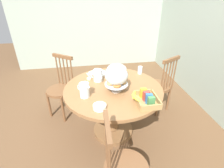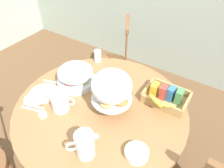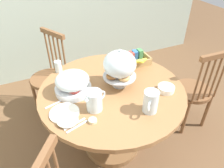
{
  "view_description": "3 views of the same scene",
  "coord_description": "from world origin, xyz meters",
  "px_view_note": "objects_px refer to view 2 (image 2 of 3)",
  "views": [
    {
      "loc": [
        1.98,
        -0.15,
        1.85
      ],
      "look_at": [
        0.01,
        0.17,
        0.74
      ],
      "focal_mm": 28.03,
      "sensor_mm": 36.0,
      "label": 1
    },
    {
      "loc": [
        0.74,
        -0.68,
        1.86
      ],
      "look_at": [
        0.11,
        0.32,
        0.84
      ],
      "focal_mm": 34.2,
      "sensor_mm": 36.0,
      "label": 2
    },
    {
      "loc": [
        -0.48,
        -1.12,
        1.83
      ],
      "look_at": [
        0.11,
        0.17,
        0.79
      ],
      "focal_mm": 33.85,
      "sensor_mm": 36.0,
      "label": 3
    }
  ],
  "objects_px": {
    "cereal_basket": "(166,96)",
    "windsor_chair_by_cabinet": "(113,65)",
    "pastry_stand_with_dome": "(112,88)",
    "cereal_bowl": "(137,153)",
    "butter_dish": "(43,115)",
    "fruit_platter_covered": "(76,75)",
    "china_plate_small": "(35,99)",
    "orange_juice_pitcher": "(60,101)",
    "china_plate_large": "(44,93)",
    "dining_table": "(102,124)",
    "drinking_glass": "(98,56)",
    "milk_pitcher": "(85,145)"
  },
  "relations": [
    {
      "from": "china_plate_small",
      "to": "fruit_platter_covered",
      "type": "bearing_deg",
      "value": 67.21
    },
    {
      "from": "china_plate_large",
      "to": "cereal_bowl",
      "type": "xyz_separation_m",
      "value": [
        0.84,
        -0.08,
        0.02
      ]
    },
    {
      "from": "fruit_platter_covered",
      "to": "cereal_bowl",
      "type": "xyz_separation_m",
      "value": [
        0.7,
        -0.31,
        -0.06
      ]
    },
    {
      "from": "orange_juice_pitcher",
      "to": "china_plate_large",
      "type": "bearing_deg",
      "value": 168.68
    },
    {
      "from": "fruit_platter_covered",
      "to": "china_plate_small",
      "type": "height_order",
      "value": "fruit_platter_covered"
    },
    {
      "from": "dining_table",
      "to": "china_plate_small",
      "type": "xyz_separation_m",
      "value": [
        -0.44,
        -0.22,
        0.22
      ]
    },
    {
      "from": "fruit_platter_covered",
      "to": "china_plate_small",
      "type": "xyz_separation_m",
      "value": [
        -0.13,
        -0.32,
        -0.07
      ]
    },
    {
      "from": "pastry_stand_with_dome",
      "to": "dining_table",
      "type": "bearing_deg",
      "value": -163.85
    },
    {
      "from": "china_plate_small",
      "to": "cereal_bowl",
      "type": "relative_size",
      "value": 1.07
    },
    {
      "from": "pastry_stand_with_dome",
      "to": "fruit_platter_covered",
      "type": "distance_m",
      "value": 0.41
    },
    {
      "from": "fruit_platter_covered",
      "to": "cereal_bowl",
      "type": "bearing_deg",
      "value": -23.77
    },
    {
      "from": "china_plate_large",
      "to": "drinking_glass",
      "type": "xyz_separation_m",
      "value": [
        0.09,
        0.58,
        0.05
      ]
    },
    {
      "from": "windsor_chair_by_cabinet",
      "to": "cereal_basket",
      "type": "bearing_deg",
      "value": -34.14
    },
    {
      "from": "cereal_basket",
      "to": "butter_dish",
      "type": "xyz_separation_m",
      "value": [
        -0.65,
        -0.59,
        -0.04
      ]
    },
    {
      "from": "windsor_chair_by_cabinet",
      "to": "milk_pitcher",
      "type": "xyz_separation_m",
      "value": [
        0.55,
        -1.18,
        0.37
      ]
    },
    {
      "from": "dining_table",
      "to": "milk_pitcher",
      "type": "bearing_deg",
      "value": -68.0
    },
    {
      "from": "dining_table",
      "to": "china_plate_small",
      "type": "bearing_deg",
      "value": -153.56
    },
    {
      "from": "pastry_stand_with_dome",
      "to": "fruit_platter_covered",
      "type": "xyz_separation_m",
      "value": [
        -0.38,
        0.08,
        -0.11
      ]
    },
    {
      "from": "cereal_bowl",
      "to": "drinking_glass",
      "type": "bearing_deg",
      "value": 138.37
    },
    {
      "from": "cereal_basket",
      "to": "butter_dish",
      "type": "relative_size",
      "value": 5.27
    },
    {
      "from": "windsor_chair_by_cabinet",
      "to": "fruit_platter_covered",
      "type": "relative_size",
      "value": 3.25
    },
    {
      "from": "fruit_platter_covered",
      "to": "pastry_stand_with_dome",
      "type": "bearing_deg",
      "value": -11.28
    },
    {
      "from": "pastry_stand_with_dome",
      "to": "orange_juice_pitcher",
      "type": "bearing_deg",
      "value": -146.84
    },
    {
      "from": "orange_juice_pitcher",
      "to": "cereal_basket",
      "type": "height_order",
      "value": "orange_juice_pitcher"
    },
    {
      "from": "china_plate_small",
      "to": "orange_juice_pitcher",
      "type": "bearing_deg",
      "value": 11.82
    },
    {
      "from": "fruit_platter_covered",
      "to": "china_plate_large",
      "type": "distance_m",
      "value": 0.28
    },
    {
      "from": "fruit_platter_covered",
      "to": "china_plate_small",
      "type": "relative_size",
      "value": 2.0
    },
    {
      "from": "windsor_chair_by_cabinet",
      "to": "milk_pitcher",
      "type": "distance_m",
      "value": 1.35
    },
    {
      "from": "china_plate_large",
      "to": "cereal_basket",
      "type": "bearing_deg",
      "value": 27.64
    },
    {
      "from": "dining_table",
      "to": "cereal_basket",
      "type": "distance_m",
      "value": 0.53
    },
    {
      "from": "windsor_chair_by_cabinet",
      "to": "china_plate_large",
      "type": "height_order",
      "value": "windsor_chair_by_cabinet"
    },
    {
      "from": "orange_juice_pitcher",
      "to": "milk_pitcher",
      "type": "bearing_deg",
      "value": -26.85
    },
    {
      "from": "cereal_bowl",
      "to": "butter_dish",
      "type": "bearing_deg",
      "value": -173.3
    },
    {
      "from": "pastry_stand_with_dome",
      "to": "butter_dish",
      "type": "relative_size",
      "value": 5.73
    },
    {
      "from": "windsor_chair_by_cabinet",
      "to": "cereal_bowl",
      "type": "relative_size",
      "value": 6.96
    },
    {
      "from": "butter_dish",
      "to": "cereal_bowl",
      "type": "bearing_deg",
      "value": 6.7
    },
    {
      "from": "china_plate_large",
      "to": "cereal_bowl",
      "type": "bearing_deg",
      "value": -5.58
    },
    {
      "from": "cereal_bowl",
      "to": "cereal_basket",
      "type": "bearing_deg",
      "value": 93.39
    },
    {
      "from": "cereal_basket",
      "to": "butter_dish",
      "type": "bearing_deg",
      "value": -137.92
    },
    {
      "from": "cereal_basket",
      "to": "milk_pitcher",
      "type": "bearing_deg",
      "value": -108.92
    },
    {
      "from": "pastry_stand_with_dome",
      "to": "orange_juice_pitcher",
      "type": "relative_size",
      "value": 1.76
    },
    {
      "from": "cereal_basket",
      "to": "butter_dish",
      "type": "distance_m",
      "value": 0.87
    },
    {
      "from": "cereal_basket",
      "to": "orange_juice_pitcher",
      "type": "bearing_deg",
      "value": -141.52
    },
    {
      "from": "pastry_stand_with_dome",
      "to": "cereal_bowl",
      "type": "xyz_separation_m",
      "value": [
        0.32,
        -0.23,
        -0.17
      ]
    },
    {
      "from": "cereal_basket",
      "to": "windsor_chair_by_cabinet",
      "type": "bearing_deg",
      "value": 145.86
    },
    {
      "from": "china_plate_large",
      "to": "dining_table",
      "type": "bearing_deg",
      "value": 16.26
    },
    {
      "from": "dining_table",
      "to": "drinking_glass",
      "type": "bearing_deg",
      "value": 127.55
    },
    {
      "from": "dining_table",
      "to": "cereal_bowl",
      "type": "height_order",
      "value": "cereal_bowl"
    },
    {
      "from": "windsor_chair_by_cabinet",
      "to": "china_plate_small",
      "type": "xyz_separation_m",
      "value": [
        -0.03,
        -1.04,
        0.3
      ]
    },
    {
      "from": "windsor_chair_by_cabinet",
      "to": "orange_juice_pitcher",
      "type": "xyz_separation_m",
      "value": [
        0.19,
        -1.0,
        0.36
      ]
    }
  ]
}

